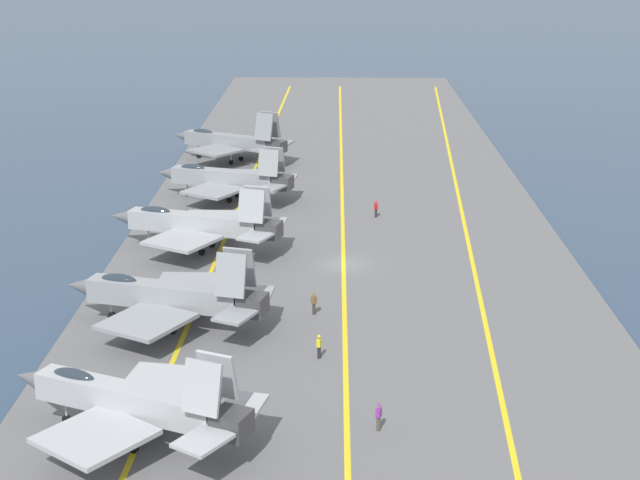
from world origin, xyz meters
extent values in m
plane|color=#2D425B|center=(0.00, 0.00, 0.00)|extent=(2000.00, 2000.00, 0.00)
cube|color=slate|center=(0.00, 0.00, 0.20)|extent=(220.64, 40.92, 0.40)
cube|color=yellow|center=(0.00, -11.25, 0.40)|extent=(198.20, 12.84, 0.01)
cube|color=yellow|center=(0.00, 0.00, 0.40)|extent=(198.57, 0.36, 0.01)
cube|color=yellow|center=(0.00, 11.25, 0.40)|extent=(198.54, 4.53, 0.01)
cube|color=#A8AAAF|center=(-30.79, 12.56, 2.92)|extent=(6.04, 11.22, 1.61)
cone|color=#5B5E60|center=(-28.14, 18.71, 2.92)|extent=(2.27, 2.61, 1.53)
cube|color=#38383A|center=(-33.50, 6.26, 2.92)|extent=(2.44, 2.45, 1.37)
ellipsoid|color=#232D38|center=(-29.40, 15.77, 3.68)|extent=(1.92, 2.92, 0.89)
cube|color=#A8AAAF|center=(-34.04, 13.54, 2.39)|extent=(7.11, 7.08, 0.28)
cube|color=#A8AAAF|center=(-27.84, 10.86, 2.39)|extent=(5.88, 5.75, 0.28)
cube|color=#A8AAAF|center=(-33.78, 7.74, 5.17)|extent=(1.68, 2.36, 2.85)
cube|color=#A8AAAF|center=(-32.23, 7.07, 5.17)|extent=(1.68, 2.36, 2.85)
cube|color=#A8AAAF|center=(-35.34, 7.57, 2.92)|extent=(3.54, 3.36, 0.20)
cube|color=#A8AAAF|center=(-31.29, 5.82, 2.92)|extent=(3.23, 2.77, 0.20)
cylinder|color=#B2B2B7|center=(-29.09, 16.49, 1.26)|extent=(0.16, 0.16, 1.71)
cylinder|color=black|center=(-29.09, 16.49, 0.70)|extent=(0.44, 0.64, 0.60)
cylinder|color=#B2B2B7|center=(-32.29, 11.93, 1.26)|extent=(0.16, 0.16, 1.71)
cylinder|color=black|center=(-32.29, 11.93, 0.70)|extent=(0.44, 0.64, 0.60)
cylinder|color=#B2B2B7|center=(-30.22, 11.04, 1.26)|extent=(0.16, 0.16, 1.71)
cylinder|color=black|center=(-30.22, 11.04, 0.70)|extent=(0.44, 0.64, 0.60)
cube|color=gray|center=(-14.05, 13.23, 2.80)|extent=(4.73, 11.65, 1.72)
cone|color=#5B5E60|center=(-12.27, 19.74, 2.80)|extent=(2.16, 2.55, 1.64)
cube|color=#38383A|center=(-15.87, 6.58, 2.80)|extent=(2.41, 2.34, 1.47)
ellipsoid|color=#232D38|center=(-13.12, 16.64, 3.62)|extent=(1.66, 2.97, 0.95)
cube|color=gray|center=(-17.67, 13.82, 2.24)|extent=(7.30, 7.09, 0.28)
cube|color=gray|center=(-10.65, 11.90, 2.24)|extent=(5.67, 5.14, 0.28)
cube|color=gray|center=(-16.42, 8.03, 5.22)|extent=(1.49, 2.37, 3.06)
cube|color=gray|center=(-14.67, 7.55, 5.22)|extent=(1.49, 2.37, 3.06)
cube|color=gray|center=(-17.93, 7.63, 2.80)|extent=(3.47, 3.18, 0.20)
cube|color=gray|center=(-13.57, 6.44, 2.80)|extent=(2.99, 2.44, 0.20)
cylinder|color=#B2B2B7|center=(-12.91, 17.39, 1.17)|extent=(0.16, 0.16, 1.54)
cylinder|color=black|center=(-12.91, 17.39, 0.70)|extent=(0.37, 0.64, 0.60)
cylinder|color=#B2B2B7|center=(-15.53, 12.42, 1.17)|extent=(0.16, 0.16, 1.54)
cylinder|color=black|center=(-15.53, 12.42, 0.70)|extent=(0.37, 0.64, 0.60)
cylinder|color=#B2B2B7|center=(-13.20, 11.78, 1.17)|extent=(0.16, 0.16, 1.54)
cylinder|color=black|center=(-13.20, 11.78, 0.70)|extent=(0.37, 0.64, 0.60)
cube|color=#9EA3A8|center=(3.66, 13.52, 2.95)|extent=(4.89, 12.19, 1.69)
cone|color=#5B5E60|center=(5.56, 20.34, 2.95)|extent=(2.16, 2.65, 1.60)
cube|color=#38383A|center=(1.72, 6.53, 2.95)|extent=(2.40, 2.42, 1.43)
ellipsoid|color=#232D38|center=(4.65, 17.09, 3.75)|extent=(1.69, 3.10, 0.93)
cube|color=#9EA3A8|center=(0.26, 14.03, 2.40)|extent=(7.07, 7.12, 0.28)
cube|color=#9EA3A8|center=(6.84, 12.21, 2.40)|extent=(5.27, 5.40, 0.28)
cube|color=#9EA3A8|center=(1.22, 8.04, 5.25)|extent=(1.48, 2.46, 2.87)
cube|color=#9EA3A8|center=(2.93, 7.57, 5.25)|extent=(1.48, 2.46, 2.87)
cube|color=#9EA3A8|center=(-0.31, 7.61, 2.95)|extent=(3.52, 3.29, 0.20)
cube|color=#9EA3A8|center=(4.01, 6.41, 2.95)|extent=(3.01, 2.56, 0.20)
cylinder|color=#B2B2B7|center=(4.87, 17.88, 1.25)|extent=(0.16, 0.16, 1.71)
cylinder|color=black|center=(4.87, 17.88, 0.70)|extent=(0.37, 0.64, 0.60)
cylinder|color=#B2B2B7|center=(2.19, 12.64, 1.25)|extent=(0.16, 0.16, 1.71)
cylinder|color=black|center=(2.19, 12.64, 0.70)|extent=(0.37, 0.64, 0.60)
cylinder|color=#B2B2B7|center=(4.47, 12.01, 1.25)|extent=(0.16, 0.16, 1.71)
cylinder|color=black|center=(4.47, 12.01, 0.70)|extent=(0.37, 0.64, 0.60)
cube|color=gray|center=(21.04, 12.78, 2.78)|extent=(4.98, 11.46, 1.69)
cone|color=#5B5E60|center=(22.99, 19.15, 2.78)|extent=(2.17, 2.54, 1.60)
cube|color=#38383A|center=(19.04, 6.26, 2.78)|extent=(2.40, 2.35, 1.43)
ellipsoid|color=#232D38|center=(22.06, 16.11, 3.58)|extent=(1.71, 2.94, 0.93)
cube|color=gray|center=(17.69, 13.40, 2.23)|extent=(6.91, 6.87, 0.28)
cube|color=gray|center=(24.16, 11.42, 2.23)|extent=(5.34, 5.22, 0.28)
cube|color=gray|center=(18.55, 7.71, 5.01)|extent=(1.47, 2.33, 2.75)
cube|color=gray|center=(20.25, 7.19, 5.01)|extent=(1.47, 2.33, 2.75)
cube|color=gray|center=(17.03, 7.37, 2.78)|extent=(3.48, 3.21, 0.20)
cube|color=gray|center=(21.32, 6.05, 2.78)|extent=(3.05, 2.50, 0.20)
cylinder|color=#B2B2B7|center=(22.29, 16.86, 1.17)|extent=(0.16, 0.16, 1.53)
cylinder|color=black|center=(22.29, 16.86, 0.70)|extent=(0.39, 0.64, 0.60)
cylinder|color=#B2B2B7|center=(19.57, 12.02, 1.17)|extent=(0.16, 0.16, 1.53)
cylinder|color=black|center=(19.57, 12.02, 0.70)|extent=(0.39, 0.64, 0.60)
cylinder|color=#B2B2B7|center=(21.82, 11.32, 1.17)|extent=(0.16, 0.16, 1.53)
cylinder|color=black|center=(21.82, 11.32, 0.70)|extent=(0.39, 0.64, 0.60)
cube|color=gray|center=(38.61, 14.15, 3.04)|extent=(6.73, 11.35, 1.61)
cone|color=#5B5E60|center=(41.69, 20.33, 3.04)|extent=(2.37, 2.69, 1.53)
cube|color=#38383A|center=(35.47, 7.83, 3.04)|extent=(2.51, 2.55, 1.37)
ellipsoid|color=#232D38|center=(40.22, 17.38, 3.80)|extent=(2.08, 2.98, 0.88)
cube|color=gray|center=(35.52, 15.24, 2.52)|extent=(7.07, 7.09, 0.28)
cube|color=gray|center=(41.35, 12.34, 2.52)|extent=(5.90, 6.07, 0.28)
cube|color=gray|center=(35.28, 9.35, 5.49)|extent=(1.89, 2.45, 3.25)
cube|color=gray|center=(36.80, 8.60, 5.49)|extent=(1.89, 2.45, 3.25)
cube|color=gray|center=(33.71, 9.24, 3.04)|extent=(3.59, 3.47, 0.20)
cube|color=gray|center=(37.66, 7.28, 3.04)|extent=(3.32, 2.95, 0.20)
cylinder|color=#B2B2B7|center=(40.58, 18.10, 1.32)|extent=(0.16, 0.16, 1.84)
cylinder|color=black|center=(40.58, 18.10, 0.70)|extent=(0.46, 0.64, 0.60)
cylinder|color=#B2B2B7|center=(37.07, 13.57, 1.32)|extent=(0.16, 0.16, 1.84)
cylinder|color=black|center=(37.07, 13.57, 0.70)|extent=(0.46, 0.64, 0.60)
cylinder|color=#B2B2B7|center=(39.09, 12.57, 1.32)|extent=(0.16, 0.16, 1.84)
cylinder|color=black|center=(39.09, 12.57, 0.70)|extent=(0.46, 0.64, 0.60)
cylinder|color=#383328|center=(-11.67, 2.32, 0.86)|extent=(0.24, 0.24, 0.92)
cube|color=brown|center=(-11.67, 2.32, 1.59)|extent=(0.44, 0.46, 0.55)
sphere|color=tan|center=(-11.67, 2.32, 2.00)|extent=(0.22, 0.22, 0.22)
sphere|color=brown|center=(-11.67, 2.32, 2.06)|extent=(0.24, 0.24, 0.24)
cylinder|color=#4C473D|center=(-29.54, -1.83, 0.84)|extent=(0.24, 0.24, 0.88)
cube|color=purple|center=(-29.54, -1.83, 1.56)|extent=(0.46, 0.40, 0.55)
sphere|color=tan|center=(-29.54, -1.83, 1.97)|extent=(0.22, 0.22, 0.22)
sphere|color=purple|center=(-29.54, -1.83, 2.03)|extent=(0.24, 0.24, 0.24)
cylinder|color=#232328|center=(14.43, -3.36, 0.82)|extent=(0.24, 0.24, 0.84)
cube|color=red|center=(14.43, -3.36, 1.54)|extent=(0.45, 0.40, 0.60)
sphere|color=tan|center=(14.43, -3.36, 1.97)|extent=(0.22, 0.22, 0.22)
sphere|color=red|center=(14.43, -3.36, 2.03)|extent=(0.24, 0.24, 0.24)
cylinder|color=#232328|center=(-19.56, 1.79, 0.83)|extent=(0.24, 0.24, 0.86)
cube|color=yellow|center=(-19.56, 1.79, 1.53)|extent=(0.44, 0.37, 0.54)
sphere|color=#9E7051|center=(-19.56, 1.79, 1.93)|extent=(0.22, 0.22, 0.22)
sphere|color=yellow|center=(-19.56, 1.79, 1.99)|extent=(0.24, 0.24, 0.24)
camera|label=1|loc=(-80.51, 0.74, 28.39)|focal=55.00mm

